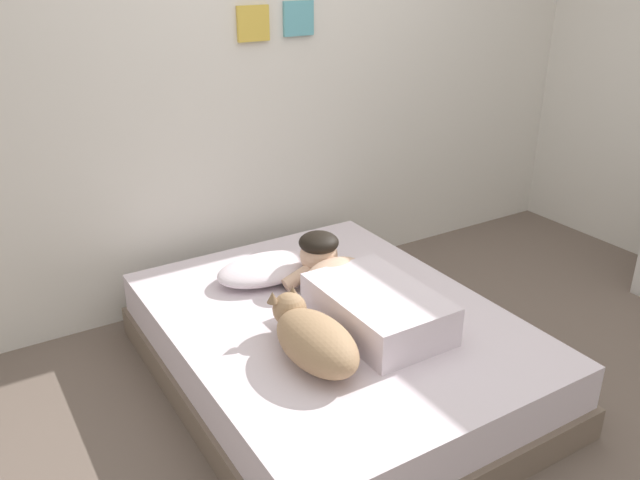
% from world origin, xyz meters
% --- Properties ---
extents(ground_plane, '(12.90, 12.90, 0.00)m').
position_xyz_m(ground_plane, '(0.00, 0.00, 0.00)').
color(ground_plane, '#66564C').
extents(back_wall, '(4.45, 0.12, 2.50)m').
position_xyz_m(back_wall, '(0.00, 1.44, 1.25)').
color(back_wall, silver).
rests_on(back_wall, ground).
extents(bed, '(1.47, 1.90, 0.35)m').
position_xyz_m(bed, '(-0.31, 0.32, 0.17)').
color(bed, '#726051').
rests_on(bed, ground).
extents(pillow, '(0.52, 0.32, 0.11)m').
position_xyz_m(pillow, '(-0.40, 0.81, 0.41)').
color(pillow, silver).
rests_on(pillow, bed).
extents(person_lying, '(0.43, 0.92, 0.27)m').
position_xyz_m(person_lying, '(-0.19, 0.28, 0.46)').
color(person_lying, silver).
rests_on(person_lying, bed).
extents(dog, '(0.26, 0.57, 0.21)m').
position_xyz_m(dog, '(-0.57, 0.06, 0.46)').
color(dog, '#9E7A56').
rests_on(dog, bed).
extents(coffee_cup, '(0.12, 0.09, 0.07)m').
position_xyz_m(coffee_cup, '(-0.16, 0.60, 0.39)').
color(coffee_cup, teal).
rests_on(coffee_cup, bed).
extents(cell_phone, '(0.07, 0.14, 0.01)m').
position_xyz_m(cell_phone, '(-0.37, 0.27, 0.36)').
color(cell_phone, black).
rests_on(cell_phone, bed).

